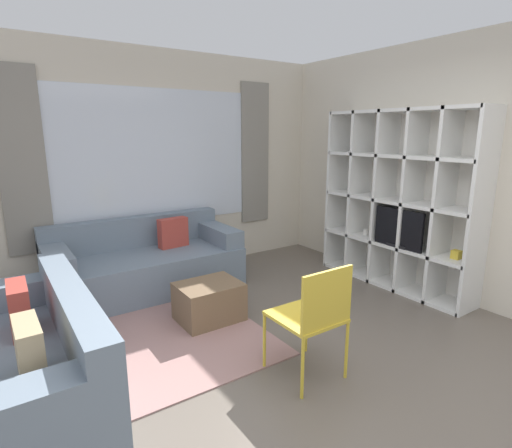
# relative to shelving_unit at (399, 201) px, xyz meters

# --- Properties ---
(ground_plane) EXTENTS (16.00, 16.00, 0.00)m
(ground_plane) POSITION_rel_shelving_unit_xyz_m (-2.09, -1.33, -0.99)
(ground_plane) COLOR #665B51
(wall_back) EXTENTS (5.73, 0.11, 2.70)m
(wall_back) POSITION_rel_shelving_unit_xyz_m (-2.09, 1.96, 0.37)
(wall_back) COLOR beige
(wall_back) RESTS_ON ground_plane
(wall_right) EXTENTS (0.07, 4.46, 2.70)m
(wall_right) POSITION_rel_shelving_unit_xyz_m (0.20, 0.29, 0.36)
(wall_right) COLOR beige
(wall_right) RESTS_ON ground_plane
(area_rug) EXTENTS (2.08, 1.98, 0.01)m
(area_rug) POSITION_rel_shelving_unit_xyz_m (-2.95, 0.42, -0.98)
(area_rug) COLOR gray
(area_rug) RESTS_ON ground_plane
(shelving_unit) EXTENTS (0.40, 1.87, 1.99)m
(shelving_unit) POSITION_rel_shelving_unit_xyz_m (0.00, 0.00, 0.00)
(shelving_unit) COLOR silver
(shelving_unit) RESTS_ON ground_plane
(couch_main) EXTENTS (2.03, 0.91, 0.79)m
(couch_main) POSITION_rel_shelving_unit_xyz_m (-2.46, 1.45, -0.69)
(couch_main) COLOR slate
(couch_main) RESTS_ON ground_plane
(couch_side) EXTENTS (0.91, 1.78, 0.79)m
(couch_side) POSITION_rel_shelving_unit_xyz_m (-3.80, -0.11, -0.68)
(couch_side) COLOR slate
(couch_side) RESTS_ON ground_plane
(ottoman) EXTENTS (0.58, 0.45, 0.37)m
(ottoman) POSITION_rel_shelving_unit_xyz_m (-2.23, 0.38, -0.80)
(ottoman) COLOR brown
(ottoman) RESTS_ON ground_plane
(folding_chair) EXTENTS (0.44, 0.46, 0.86)m
(folding_chair) POSITION_rel_shelving_unit_xyz_m (-2.05, -0.86, -0.47)
(folding_chair) COLOR gold
(folding_chair) RESTS_ON ground_plane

